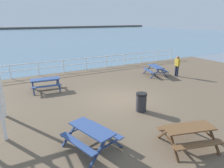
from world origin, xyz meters
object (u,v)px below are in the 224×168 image
picnic_table_near_left (156,68)px  visitor (177,65)px  litter_bin (141,102)px  picnic_table_far_left (45,81)px  picnic_table_mid_centre (189,132)px  picnic_table_near_right (91,133)px

picnic_table_near_left → visitor: 1.71m
visitor → litter_bin: (-6.44, -3.92, -0.47)m
picnic_table_far_left → visitor: (9.98, -1.63, 0.36)m
picnic_table_mid_centre → picnic_table_far_left: (-3.25, 8.78, 0.00)m
picnic_table_mid_centre → visitor: size_ratio=1.29×
picnic_table_far_left → litter_bin: litter_bin is taller
picnic_table_near_left → litter_bin: litter_bin is taller
visitor → picnic_table_far_left: bearing=166.6°
picnic_table_far_left → litter_bin: (3.54, -5.55, -0.10)m
picnic_table_near_left → picnic_table_far_left: (-8.67, 0.60, 0.00)m
picnic_table_mid_centre → picnic_table_near_left: bearing=72.3°
picnic_table_near_right → visitor: 11.28m
picnic_table_mid_centre → picnic_table_far_left: 9.36m
picnic_table_near_left → picnic_table_near_right: (-8.51, -6.56, 0.00)m
picnic_table_far_left → litter_bin: size_ratio=2.04×
picnic_table_near_right → litter_bin: size_ratio=2.27×
picnic_table_mid_centre → visitor: (6.73, 7.15, 0.36)m
picnic_table_near_left → picnic_table_mid_centre: same height
litter_bin → picnic_table_near_left: bearing=44.0°
visitor → litter_bin: bearing=-152.8°
picnic_table_near_left → picnic_table_near_right: 10.74m
picnic_table_mid_centre → picnic_table_far_left: bearing=126.2°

